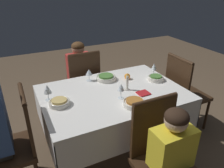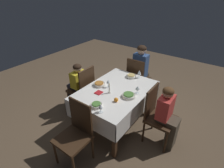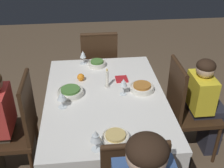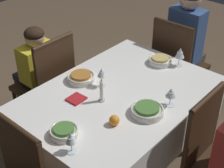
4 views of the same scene
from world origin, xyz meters
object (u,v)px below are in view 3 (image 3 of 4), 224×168
Objects in this scene: chair_west at (99,65)px; bowl_north at (142,87)px; bowl_south at (71,91)px; candle_centerpiece at (107,80)px; chair_north at (187,107)px; orange_fruit at (81,77)px; bowl_east at (116,137)px; person_child_yellow at (206,104)px; wine_glass_east at (96,136)px; wine_glass_south at (62,97)px; wine_glass_west at (83,55)px; wine_glass_north at (123,83)px; napkin_red_folded at (122,79)px; bowl_west at (97,63)px; dining_table at (106,105)px; chair_south at (17,127)px.

chair_west is 4.65× the size of bowl_north.
candle_centerpiece is (-0.09, 0.31, 0.04)m from bowl_south.
chair_north reaches higher than candle_centerpiece.
orange_fruit is at bearing -113.04° from bowl_north.
chair_west reaches higher than bowl_east.
bowl_east is at bearing 123.25° from person_child_yellow.
person_child_yellow reaches higher than wine_glass_east.
person_child_yellow is 1.30m from wine_glass_south.
chair_west is 0.96m from bowl_south.
wine_glass_west reaches higher than bowl_north.
wine_glass_north reaches higher than wine_glass_south.
bowl_east is 1.25× the size of wine_glass_north.
bowl_north is (0.89, 0.31, 0.23)m from chair_west.
chair_west reaches higher than bowl_south.
bowl_east is 1.39× the size of wine_glass_south.
bowl_east is 0.80m from napkin_red_folded.
chair_north is 0.18m from person_child_yellow.
candle_centerpiece is at bearing 179.43° from bowl_east.
bowl_west is (-1.15, 0.08, -0.08)m from wine_glass_east.
wine_glass_east is at bearing -18.13° from napkin_red_folded.
wine_glass_south is (0.17, -1.26, 0.28)m from person_child_yellow.
bowl_north is (-0.60, 0.30, -0.00)m from bowl_east.
chair_north is 5.40× the size of candle_centerpiece.
wine_glass_north is at bearing 104.67° from wine_glass_south.
wine_glass_south is 0.46m from candle_centerpiece.
wine_glass_east is at bearing -22.98° from wine_glass_north.
chair_north is 0.97× the size of person_child_yellow.
person_child_yellow reaches higher than chair_west.
wine_glass_west is at bearing -151.92° from wine_glass_north.
bowl_west is (-1.08, -0.06, 0.00)m from bowl_east.
chair_north is at bearing 90.00° from person_child_yellow.
person_child_yellow is 6.33× the size of wine_glass_east.
orange_fruit is at bearing 78.35° from person_child_yellow.
dining_table is at bearing -177.71° from bowl_east.
napkin_red_folded is (-0.86, 0.28, -0.10)m from wine_glass_east.
orange_fruit is (0.67, -0.20, 0.24)m from chair_west.
wine_glass_south is (-0.49, -0.23, -0.01)m from wine_glass_east.
chair_south is at bearing 53.80° from chair_west.
wine_glass_west is (-0.60, -0.32, -0.01)m from wine_glass_north.
bowl_east is at bearing 41.24° from wine_glass_south.
bowl_south is at bearing -165.25° from wine_glass_east.
bowl_west is (-0.49, -0.35, 0.00)m from bowl_north.
chair_north is 0.64m from napkin_red_folded.
candle_centerpiece reaches higher than wine_glass_west.
wine_glass_south is 0.64m from napkin_red_folded.
chair_west is at bearing -179.39° from bowl_east.
bowl_south is (-0.66, -0.17, -0.08)m from wine_glass_east.
wine_glass_west is 1.18× the size of napkin_red_folded.
chair_south is at bearing 94.14° from person_child_yellow.
wine_glass_north is at bearing 83.91° from bowl_south.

